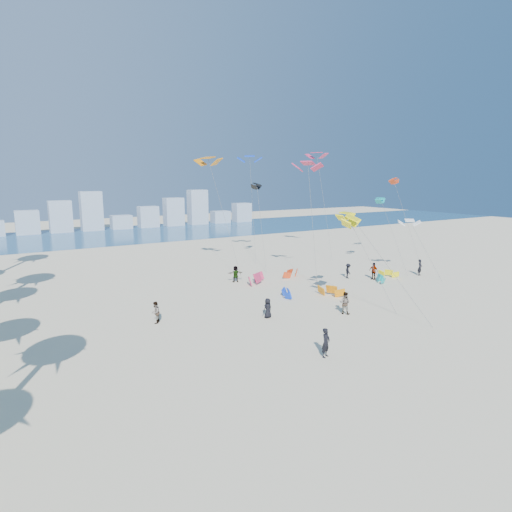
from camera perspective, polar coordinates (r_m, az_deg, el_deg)
ground at (r=24.75m, az=13.98°, el=-16.84°), size 220.00×220.00×0.00m
ocean at (r=89.42m, az=-20.70°, el=2.51°), size 220.00×220.00×0.00m
kitesurfer_near at (r=27.83m, az=9.32°, el=-11.37°), size 0.81×0.68×1.90m
kitesurfer_mid at (r=36.52m, az=11.78°, el=-6.15°), size 1.10×1.16×1.88m
kitesurfers_far at (r=44.15m, az=5.66°, el=-3.18°), size 32.61×12.83×1.91m
grounded_kites at (r=45.63m, az=7.14°, el=-3.34°), size 17.52×10.86×1.06m
flying_kites at (r=51.99m, az=6.44°, el=10.83°), size 28.60×32.80×15.45m
distant_skyline at (r=98.72m, az=-22.58°, el=4.87°), size 85.00×3.00×8.40m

